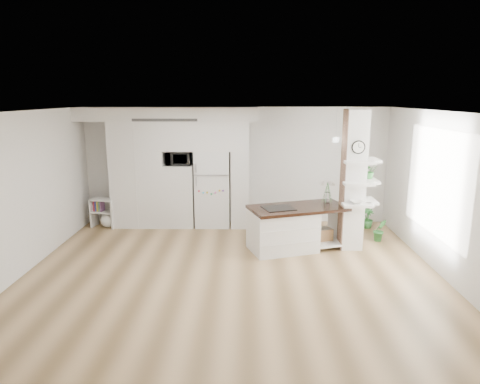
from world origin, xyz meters
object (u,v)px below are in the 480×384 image
object	(u,v)px
refrigerator	(213,188)
floor_plant_a	(380,230)
bookshelf	(105,215)
kitchen_island	(288,227)

from	to	relation	value
refrigerator	floor_plant_a	world-z (taller)	refrigerator
refrigerator	bookshelf	world-z (taller)	refrigerator
kitchen_island	floor_plant_a	xyz separation A→B (m)	(1.94, 0.51, -0.21)
refrigerator	floor_plant_a	size ratio (longest dim) A/B	3.70
refrigerator	kitchen_island	distance (m)	2.30
refrigerator	floor_plant_a	bearing A→B (deg)	-17.19
kitchen_island	bookshelf	world-z (taller)	kitchen_island
kitchen_island	bookshelf	xyz separation A→B (m)	(-4.04, 1.41, -0.15)
bookshelf	floor_plant_a	world-z (taller)	bookshelf
kitchen_island	bookshelf	bearing A→B (deg)	142.40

